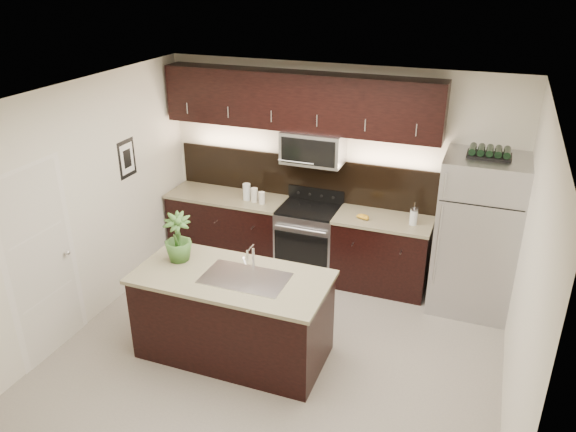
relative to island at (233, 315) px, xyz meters
The scene contains 12 objects.
ground 0.67m from the island, 25.60° to the left, with size 4.50×4.50×0.00m, color gray.
room_walls 1.28m from the island, 27.88° to the left, with size 4.52×4.02×2.71m.
counter_run 1.90m from the island, 90.83° to the left, with size 3.51×0.65×0.94m.
upper_fixtures 2.64m from the island, 90.03° to the left, with size 3.49×0.40×1.66m.
island is the anchor object (origin of this frame).
sink_faucet 0.51m from the island, ahead, with size 0.84×0.50×0.28m.
refrigerator 2.92m from the island, 39.47° to the left, with size 0.90×0.81×1.87m, color #B2B2B7.
wine_rack 3.23m from the island, 39.47° to the left, with size 0.46×0.29×0.11m.
plant 0.98m from the island, behind, with size 0.29×0.29×0.52m, color #386327.
canisters 2.00m from the island, 107.65° to the left, with size 0.33×0.14×0.22m.
french_press 2.44m from the island, 50.98° to the left, with size 0.09×0.09×0.27m.
bananas 2.07m from the island, 64.57° to the left, with size 0.17×0.13×0.05m, color gold.
Camera 1 is at (1.81, -4.53, 3.78)m, focal length 35.00 mm.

